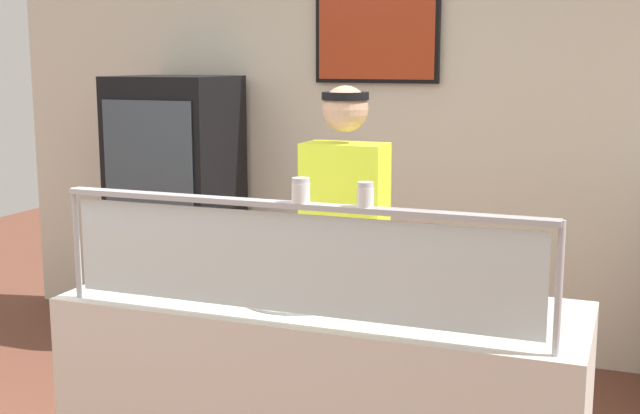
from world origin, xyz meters
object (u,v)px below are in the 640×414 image
at_px(pizza_tray, 299,294).
at_px(parmesan_shaker, 301,192).
at_px(drink_fridge, 177,210).
at_px(worker_figure, 345,249).
at_px(pizza_server, 296,290).
at_px(pepper_flake_shaker, 365,196).

height_order(pizza_tray, parmesan_shaker, parmesan_shaker).
bearing_deg(pizza_tray, drink_fridge, 131.88).
xyz_separation_m(pizza_tray, worker_figure, (-0.03, 0.64, 0.04)).
relative_size(pizza_tray, drink_fridge, 0.26).
bearing_deg(worker_figure, pizza_server, -87.32).
xyz_separation_m(pizza_tray, drink_fridge, (-1.64, 1.83, -0.08)).
bearing_deg(pepper_flake_shaker, pizza_server, 143.32).
xyz_separation_m(worker_figure, drink_fridge, (-1.61, 1.19, -0.12)).
bearing_deg(pizza_tray, pepper_flake_shaker, -38.92).
xyz_separation_m(parmesan_shaker, pepper_flake_shaker, (0.23, -0.00, -0.00)).
distance_m(pepper_flake_shaker, drink_fridge, 2.97).
xyz_separation_m(parmesan_shaker, drink_fridge, (-1.77, 2.12, -0.54)).
height_order(pizza_server, pepper_flake_shaker, pepper_flake_shaker).
bearing_deg(parmesan_shaker, pepper_flake_shaker, -0.00).
relative_size(parmesan_shaker, worker_figure, 0.05).
height_order(pizza_tray, pizza_server, pizza_server).
distance_m(pizza_tray, pepper_flake_shaker, 0.66).
distance_m(pepper_flake_shaker, worker_figure, 1.10).
bearing_deg(worker_figure, drink_fridge, 143.54).
bearing_deg(pepper_flake_shaker, worker_figure, 113.10).
bearing_deg(drink_fridge, pepper_flake_shaker, -46.65).
xyz_separation_m(pizza_server, worker_figure, (-0.03, 0.66, 0.02)).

